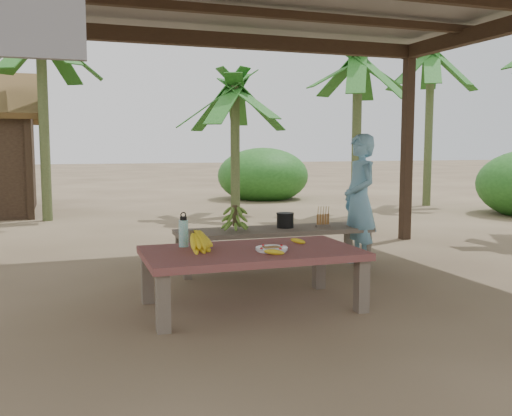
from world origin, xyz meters
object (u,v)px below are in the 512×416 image
object	(u,v)px
work_table	(251,257)
woman	(360,200)
plate	(272,249)
cooking_pot	(285,221)
bench	(274,233)
water_flask	(184,232)
ripe_banana_bunch	(192,240)

from	to	relation	value
work_table	woman	bearing A→B (deg)	36.11
plate	cooking_pot	xyz separation A→B (m)	(0.75, 1.55, 0.01)
bench	plate	xyz separation A→B (m)	(-0.61, -1.52, 0.12)
work_table	woman	xyz separation A→B (m)	(1.71, 1.22, 0.32)
bench	plate	size ratio (longest dim) A/B	8.26
plate	woman	bearing A→B (deg)	40.34
water_flask	work_table	bearing A→B (deg)	-32.18
plate	woman	xyz separation A→B (m)	(1.58, 1.34, 0.24)
work_table	water_flask	xyz separation A→B (m)	(-0.51, 0.32, 0.19)
ripe_banana_bunch	cooking_pot	world-z (taller)	ripe_banana_bunch
work_table	plate	bearing A→B (deg)	-42.55
woman	water_flask	bearing A→B (deg)	-62.99
bench	water_flask	distance (m)	1.67
cooking_pot	woman	bearing A→B (deg)	-13.94
cooking_pot	woman	xyz separation A→B (m)	(0.83, -0.21, 0.22)
bench	work_table	bearing A→B (deg)	-116.46
ripe_banana_bunch	plate	bearing A→B (deg)	-18.86
bench	cooking_pot	xyz separation A→B (m)	(0.14, 0.03, 0.14)
woman	plate	bearing A→B (deg)	-44.54
cooking_pot	bench	bearing A→B (deg)	-167.81
cooking_pot	work_table	bearing A→B (deg)	-121.89
bench	ripe_banana_bunch	size ratio (longest dim) A/B	7.13
work_table	woman	size ratio (longest dim) A/B	1.20
bench	ripe_banana_bunch	xyz separation A→B (m)	(-1.23, -1.30, 0.20)
bench	woman	world-z (taller)	woman
ripe_banana_bunch	water_flask	distance (m)	0.24
woman	bench	bearing A→B (deg)	-95.12
bench	plate	bearing A→B (deg)	-110.24
plate	woman	distance (m)	2.09
ripe_banana_bunch	cooking_pot	distance (m)	1.92
bench	woman	bearing A→B (deg)	-8.59
work_table	ripe_banana_bunch	bearing A→B (deg)	170.67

